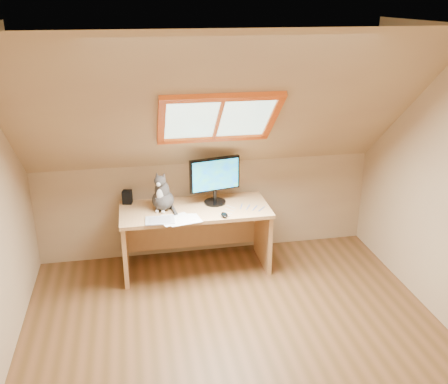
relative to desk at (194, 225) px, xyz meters
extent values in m
plane|color=brown|center=(0.17, -1.44, -0.45)|extent=(3.50, 3.50, 0.00)
cube|color=tan|center=(0.17, 0.31, 0.05)|extent=(3.50, 0.02, 1.00)
cube|color=silver|center=(0.17, -2.22, 1.95)|extent=(3.50, 1.95, 0.02)
cube|color=tan|center=(0.17, -0.47, 1.25)|extent=(3.50, 1.56, 1.41)
cube|color=#B2E0CC|center=(0.17, -0.39, 1.18)|extent=(0.90, 0.53, 0.48)
cube|color=#EC5916|center=(0.17, -0.39, 1.18)|extent=(1.02, 0.64, 0.59)
cube|color=tan|center=(0.00, -0.06, 0.19)|extent=(1.45, 0.64, 0.04)
cube|color=tan|center=(-0.70, -0.06, -0.14)|extent=(0.04, 0.57, 0.63)
cube|color=tan|center=(0.70, -0.06, -0.14)|extent=(0.04, 0.57, 0.63)
cube|color=tan|center=(0.00, 0.22, -0.14)|extent=(1.35, 0.03, 0.44)
cylinder|color=black|center=(0.21, 0.02, 0.22)|extent=(0.22, 0.22, 0.02)
cylinder|color=black|center=(0.21, 0.02, 0.29)|extent=(0.04, 0.04, 0.12)
cube|color=black|center=(0.21, 0.02, 0.52)|extent=(0.51, 0.14, 0.33)
cube|color=#0132E3|center=(0.22, 0.00, 0.52)|extent=(0.46, 0.11, 0.30)
ellipsoid|color=#3B3734|center=(-0.30, -0.02, 0.30)|extent=(0.29, 0.32, 0.18)
ellipsoid|color=#3B3734|center=(-0.31, -0.04, 0.41)|extent=(0.18, 0.18, 0.20)
ellipsoid|color=silver|center=(-0.33, -0.09, 0.39)|extent=(0.08, 0.06, 0.12)
ellipsoid|color=#3B3734|center=(-0.33, -0.08, 0.52)|extent=(0.14, 0.13, 0.10)
sphere|color=silver|center=(-0.34, -0.12, 0.50)|extent=(0.04, 0.04, 0.04)
cone|color=#3B3734|center=(-0.35, -0.05, 0.57)|extent=(0.06, 0.07, 0.06)
cone|color=#3B3734|center=(-0.29, -0.07, 0.57)|extent=(0.07, 0.06, 0.06)
cube|color=black|center=(-0.64, 0.19, 0.28)|extent=(0.11, 0.11, 0.13)
cube|color=#B2B2B7|center=(-0.35, -0.30, 0.22)|extent=(0.28, 0.20, 0.01)
ellipsoid|color=black|center=(0.25, -0.32, 0.23)|extent=(0.07, 0.11, 0.03)
cube|color=white|center=(-0.19, -0.32, 0.21)|extent=(0.33, 0.27, 0.00)
cube|color=white|center=(-0.19, -0.32, 0.21)|extent=(0.32, 0.24, 0.00)
cube|color=white|center=(-0.19, -0.32, 0.21)|extent=(0.35, 0.30, 0.00)
camera|label=1|loc=(-0.56, -4.50, 2.14)|focal=40.00mm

